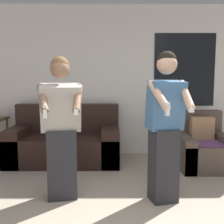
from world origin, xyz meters
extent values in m
cube|color=silver|center=(0.00, 3.05, 1.35)|extent=(6.15, 0.06, 2.70)
cube|color=black|center=(1.16, 3.01, 1.55)|extent=(1.10, 0.01, 1.30)
cube|color=black|center=(-0.94, 2.50, 0.23)|extent=(1.80, 0.93, 0.45)
cube|color=black|center=(-0.94, 2.86, 0.70)|extent=(1.80, 0.22, 0.49)
cube|color=black|center=(-1.71, 2.50, 0.30)|extent=(0.28, 0.93, 0.59)
cube|color=black|center=(-0.18, 2.50, 0.30)|extent=(0.28, 0.93, 0.59)
cube|color=brown|center=(1.28, 2.27, 0.20)|extent=(0.82, 0.95, 0.41)
cube|color=brown|center=(1.28, 2.64, 0.63)|extent=(0.82, 0.20, 0.45)
cube|color=brown|center=(0.96, 2.27, 0.25)|extent=(0.18, 0.95, 0.51)
cube|color=brown|center=(1.60, 2.27, 0.25)|extent=(0.18, 0.95, 0.51)
cube|color=#704275|center=(1.28, 2.22, 0.41)|extent=(0.70, 0.76, 0.01)
cube|color=#A87F56|center=(1.28, 2.34, 0.60)|extent=(0.36, 0.14, 0.36)
cylinder|color=brown|center=(-2.07, 2.95, 0.34)|extent=(0.04, 0.04, 0.67)
cube|color=#28282D|center=(-0.74, 1.15, 0.40)|extent=(0.37, 0.30, 0.80)
cube|color=#ADA89E|center=(-0.74, 1.12, 1.05)|extent=(0.49, 0.40, 0.55)
sphere|color=brown|center=(-0.73, 1.10, 1.48)|extent=(0.21, 0.21, 0.21)
sphere|color=brown|center=(-0.73, 1.11, 1.52)|extent=(0.20, 0.20, 0.20)
cylinder|color=brown|center=(-0.89, 0.94, 1.17)|extent=(0.20, 0.36, 0.31)
cube|color=white|center=(-0.83, 0.80, 1.05)|extent=(0.04, 0.04, 0.13)
cylinder|color=brown|center=(-0.53, 1.00, 1.17)|extent=(0.08, 0.35, 0.31)
cube|color=white|center=(-0.53, 0.85, 1.05)|extent=(0.05, 0.04, 0.08)
cube|color=#28282D|center=(0.41, 1.06, 0.41)|extent=(0.33, 0.30, 0.82)
cube|color=#3D6693|center=(0.42, 1.05, 1.09)|extent=(0.43, 0.36, 0.55)
sphere|color=tan|center=(0.42, 1.04, 1.52)|extent=(0.22, 0.22, 0.22)
sphere|color=black|center=(0.42, 1.05, 1.56)|extent=(0.21, 0.21, 0.21)
cylinder|color=tan|center=(0.30, 0.86, 1.20)|extent=(0.21, 0.36, 0.31)
cube|color=white|center=(0.36, 0.72, 1.08)|extent=(0.04, 0.04, 0.13)
cylinder|color=tan|center=(0.60, 0.94, 1.20)|extent=(0.12, 0.36, 0.31)
cube|color=white|center=(0.62, 0.79, 1.08)|extent=(0.05, 0.05, 0.08)
camera|label=1|loc=(-0.18, -1.78, 1.34)|focal=42.00mm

